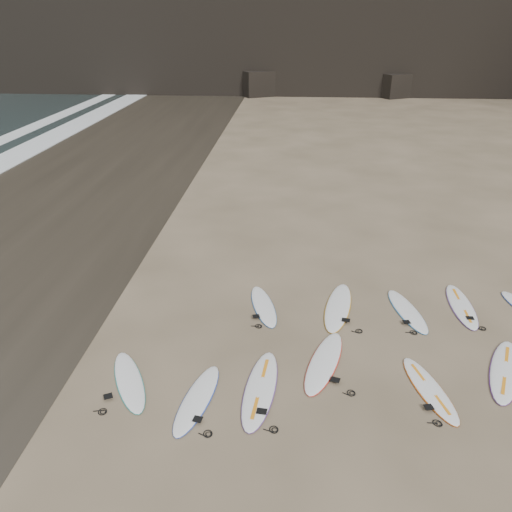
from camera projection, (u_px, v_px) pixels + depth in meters
The scene contains 12 objects.
ground at pixel (369, 372), 11.80m from camera, with size 240.00×240.00×0.00m, color #897559.
wet_sand at pixel (36, 210), 21.62m from camera, with size 12.00×200.00×0.01m, color #383026.
surfboard_0 at pixel (197, 399), 10.92m from camera, with size 0.56×2.34×0.08m, color white.
surfboard_1 at pixel (260, 388), 11.21m from camera, with size 0.65×2.72×0.10m, color white.
surfboard_2 at pixel (324, 362), 12.08m from camera, with size 0.63×2.61×0.09m, color white.
surfboard_3 at pixel (430, 389), 11.21m from camera, with size 0.56×2.31×0.08m, color white.
surfboard_4 at pixel (505, 370), 11.78m from camera, with size 0.63×2.63×0.09m, color white.
surfboard_5 at pixel (264, 306), 14.42m from camera, with size 0.56×2.32×0.08m, color white.
surfboard_6 at pixel (338, 307), 14.36m from camera, with size 0.66×2.76×0.10m, color white.
surfboard_7 at pixel (407, 311), 14.18m from camera, with size 0.57×2.38×0.09m, color white.
surfboard_8 at pixel (462, 306), 14.40m from camera, with size 0.60×2.51×0.09m, color white.
surfboard_11 at pixel (129, 381), 11.46m from camera, with size 0.56×2.31×0.08m, color white.
Camera 1 is at (-1.99, -9.59, 7.62)m, focal length 35.00 mm.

